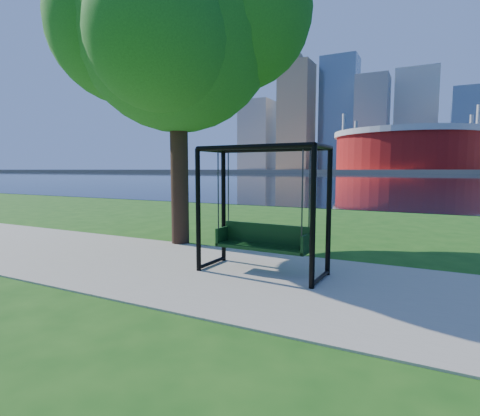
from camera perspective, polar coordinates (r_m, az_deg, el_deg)
The scene contains 8 objects.
ground at distance 7.53m, azimuth -0.43°, elevation -9.16°, with size 900.00×900.00×0.00m, color #1E5114.
path at distance 7.11m, azimuth -2.32°, elevation -9.97°, with size 120.00×4.00×0.03m, color #9E937F.
river at distance 108.53m, azimuth 25.34°, elevation 4.27°, with size 900.00×180.00×0.02m, color black.
far_bank at distance 312.48m, azimuth 26.54°, elevation 5.07°, with size 900.00×228.00×2.00m, color #937F60.
stadium at distance 242.14m, azimuth 24.11°, elevation 8.26°, with size 83.00×83.00×32.00m.
skyline at distance 327.70m, azimuth 26.09°, elevation 11.22°, with size 392.00×66.00×96.50m.
swing at distance 6.95m, azimuth 3.49°, elevation -0.75°, with size 2.36×1.09×2.39m.
park_tree at distance 10.58m, azimuth -9.63°, elevation 25.65°, with size 6.43×5.81×7.99m.
Camera 1 is at (3.36, -6.46, 1.95)m, focal length 28.00 mm.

